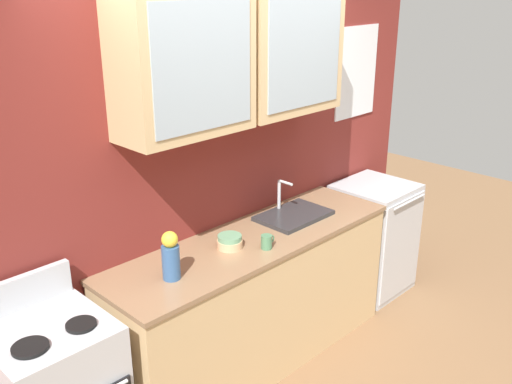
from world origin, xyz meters
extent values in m
plane|color=brown|center=(0.00, 0.00, 0.00)|extent=(10.00, 10.00, 0.00)
cube|color=maroon|center=(0.00, 0.36, 1.28)|extent=(4.11, 0.10, 2.57)
cube|color=tan|center=(-0.42, 0.14, 2.09)|extent=(0.79, 0.35, 0.80)
cube|color=#9EADB7|center=(-0.42, -0.04, 2.09)|extent=(0.67, 0.01, 0.68)
cube|color=tan|center=(0.42, 0.14, 2.09)|extent=(0.79, 0.35, 0.80)
cube|color=#9EADB7|center=(0.42, -0.04, 2.09)|extent=(0.67, 0.01, 0.68)
cube|color=white|center=(1.47, 0.30, 1.81)|extent=(0.52, 0.01, 0.72)
cube|color=tan|center=(0.00, 0.00, 0.45)|extent=(2.13, 0.60, 0.91)
cube|color=#8C6B4C|center=(0.00, 0.00, 0.92)|extent=(2.16, 0.62, 0.03)
cube|color=silver|center=(-1.43, 0.26, 1.03)|extent=(0.54, 0.04, 0.18)
cylinder|color=black|center=(-1.56, -0.10, 0.95)|extent=(0.17, 0.17, 0.02)
cylinder|color=black|center=(-1.30, -0.10, 0.95)|extent=(0.15, 0.15, 0.02)
cube|color=#2D2D30|center=(0.44, 0.04, 0.95)|extent=(0.51, 0.34, 0.03)
cylinder|color=silver|center=(0.44, 0.18, 1.07)|extent=(0.02, 0.02, 0.21)
cylinder|color=silver|center=(0.44, 0.12, 1.18)|extent=(0.02, 0.12, 0.02)
cylinder|color=#E0AD7F|center=(-0.21, 0.01, 0.97)|extent=(0.16, 0.16, 0.05)
cylinder|color=#669972|center=(-0.21, 0.01, 1.00)|extent=(0.15, 0.15, 0.04)
cylinder|color=#33598C|center=(-0.70, -0.04, 1.04)|extent=(0.10, 0.10, 0.20)
sphere|color=yellow|center=(-0.70, -0.04, 1.18)|extent=(0.09, 0.09, 0.09)
cylinder|color=#4C7F59|center=(-0.05, -0.16, 0.98)|extent=(0.07, 0.07, 0.09)
torus|color=#4C7F59|center=(-0.01, -0.16, 0.99)|extent=(0.06, 0.01, 0.06)
cube|color=silver|center=(1.41, 0.00, 0.47)|extent=(0.58, 0.57, 0.94)
cube|color=silver|center=(1.41, -0.29, 0.47)|extent=(0.55, 0.01, 0.85)
cylinder|color=silver|center=(1.41, -0.31, 0.88)|extent=(0.43, 0.02, 0.02)
camera|label=1|loc=(-2.41, -2.39, 2.55)|focal=40.42mm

